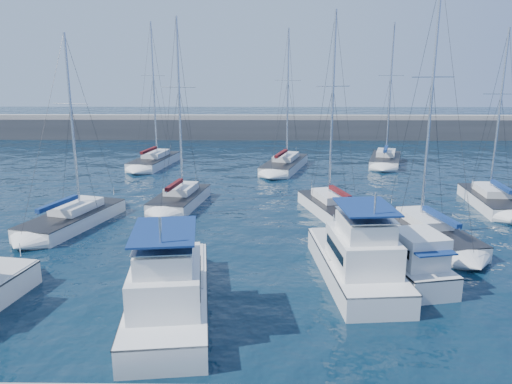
{
  "coord_description": "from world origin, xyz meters",
  "views": [
    {
      "loc": [
        -1.51,
        -24.21,
        10.8
      ],
      "look_at": [
        -1.91,
        6.35,
        3.0
      ],
      "focal_mm": 35.0,
      "sensor_mm": 36.0,
      "label": 1
    }
  ],
  "objects_px": {
    "motor_yacht_stbd_inner": "(358,261)",
    "sailboat_mid_c": "(332,206)",
    "sailboat_mid_d": "(427,231)",
    "sailboat_back_b": "(285,164)",
    "motor_yacht_stbd_outer": "(413,265)",
    "sailboat_mid_a": "(73,219)",
    "sailboat_mid_b": "(180,199)",
    "sailboat_back_c": "(385,160)",
    "sailboat_back_a": "(154,161)",
    "motor_yacht_port_inner": "(169,291)",
    "sailboat_mid_e": "(493,200)"
  },
  "relations": [
    {
      "from": "sailboat_mid_d",
      "to": "sailboat_back_c",
      "type": "distance_m",
      "value": 24.98
    },
    {
      "from": "motor_yacht_stbd_inner",
      "to": "sailboat_mid_d",
      "type": "relative_size",
      "value": 0.59
    },
    {
      "from": "sailboat_mid_b",
      "to": "sailboat_mid_d",
      "type": "height_order",
      "value": "sailboat_mid_d"
    },
    {
      "from": "motor_yacht_stbd_outer",
      "to": "sailboat_mid_d",
      "type": "relative_size",
      "value": 0.36
    },
    {
      "from": "sailboat_back_b",
      "to": "sailboat_back_a",
      "type": "bearing_deg",
      "value": -170.31
    },
    {
      "from": "motor_yacht_stbd_outer",
      "to": "sailboat_mid_c",
      "type": "relative_size",
      "value": 0.39
    },
    {
      "from": "motor_yacht_port_inner",
      "to": "motor_yacht_stbd_inner",
      "type": "bearing_deg",
      "value": 15.37
    },
    {
      "from": "sailboat_mid_d",
      "to": "motor_yacht_port_inner",
      "type": "bearing_deg",
      "value": -156.28
    },
    {
      "from": "sailboat_mid_c",
      "to": "sailboat_mid_e",
      "type": "relative_size",
      "value": 1.08
    },
    {
      "from": "sailboat_back_c",
      "to": "sailboat_mid_a",
      "type": "bearing_deg",
      "value": -123.96
    },
    {
      "from": "motor_yacht_port_inner",
      "to": "sailboat_mid_a",
      "type": "height_order",
      "value": "sailboat_mid_a"
    },
    {
      "from": "sailboat_back_b",
      "to": "motor_yacht_stbd_outer",
      "type": "bearing_deg",
      "value": -62.93
    },
    {
      "from": "sailboat_mid_c",
      "to": "sailboat_back_c",
      "type": "distance_m",
      "value": 20.91
    },
    {
      "from": "motor_yacht_stbd_inner",
      "to": "sailboat_mid_c",
      "type": "xyz_separation_m",
      "value": [
        0.38,
        12.16,
        -0.6
      ]
    },
    {
      "from": "sailboat_mid_b",
      "to": "sailboat_back_a",
      "type": "relative_size",
      "value": 0.94
    },
    {
      "from": "motor_yacht_stbd_outer",
      "to": "sailboat_mid_b",
      "type": "bearing_deg",
      "value": 123.47
    },
    {
      "from": "sailboat_mid_b",
      "to": "sailboat_back_c",
      "type": "xyz_separation_m",
      "value": [
        20.27,
        17.02,
        0.0
      ]
    },
    {
      "from": "motor_yacht_port_inner",
      "to": "sailboat_mid_a",
      "type": "distance_m",
      "value": 15.49
    },
    {
      "from": "motor_yacht_stbd_outer",
      "to": "sailboat_back_b",
      "type": "distance_m",
      "value": 29.02
    },
    {
      "from": "sailboat_mid_b",
      "to": "sailboat_back_a",
      "type": "distance_m",
      "value": 16.88
    },
    {
      "from": "sailboat_back_c",
      "to": "sailboat_back_b",
      "type": "bearing_deg",
      "value": -150.07
    },
    {
      "from": "sailboat_mid_d",
      "to": "sailboat_back_a",
      "type": "height_order",
      "value": "sailboat_mid_d"
    },
    {
      "from": "motor_yacht_stbd_inner",
      "to": "sailboat_back_c",
      "type": "bearing_deg",
      "value": 69.12
    },
    {
      "from": "sailboat_mid_d",
      "to": "sailboat_mid_c",
      "type": "bearing_deg",
      "value": 121.68
    },
    {
      "from": "motor_yacht_stbd_inner",
      "to": "sailboat_mid_b",
      "type": "height_order",
      "value": "sailboat_mid_b"
    },
    {
      "from": "sailboat_mid_b",
      "to": "sailboat_mid_d",
      "type": "bearing_deg",
      "value": -14.92
    },
    {
      "from": "sailboat_mid_b",
      "to": "motor_yacht_stbd_outer",
      "type": "bearing_deg",
      "value": -35.54
    },
    {
      "from": "motor_yacht_stbd_inner",
      "to": "sailboat_mid_a",
      "type": "distance_m",
      "value": 20.07
    },
    {
      "from": "motor_yacht_stbd_inner",
      "to": "sailboat_back_c",
      "type": "xyz_separation_m",
      "value": [
        8.89,
        31.26,
        -0.6
      ]
    },
    {
      "from": "sailboat_mid_a",
      "to": "sailboat_mid_c",
      "type": "height_order",
      "value": "sailboat_mid_c"
    },
    {
      "from": "motor_yacht_port_inner",
      "to": "sailboat_mid_d",
      "type": "distance_m",
      "value": 17.78
    },
    {
      "from": "sailboat_back_a",
      "to": "motor_yacht_stbd_inner",
      "type": "bearing_deg",
      "value": -50.58
    },
    {
      "from": "motor_yacht_stbd_outer",
      "to": "sailboat_mid_e",
      "type": "relative_size",
      "value": 0.42
    },
    {
      "from": "sailboat_mid_e",
      "to": "sailboat_mid_a",
      "type": "bearing_deg",
      "value": -166.62
    },
    {
      "from": "sailboat_mid_b",
      "to": "sailboat_back_b",
      "type": "height_order",
      "value": "sailboat_back_b"
    },
    {
      "from": "motor_yacht_stbd_inner",
      "to": "sailboat_back_b",
      "type": "distance_m",
      "value": 28.62
    },
    {
      "from": "sailboat_mid_d",
      "to": "sailboat_back_b",
      "type": "relative_size",
      "value": 1.09
    },
    {
      "from": "motor_yacht_stbd_inner",
      "to": "sailboat_mid_c",
      "type": "height_order",
      "value": "sailboat_mid_c"
    },
    {
      "from": "motor_yacht_port_inner",
      "to": "motor_yacht_stbd_inner",
      "type": "xyz_separation_m",
      "value": [
        8.98,
        3.64,
        0.0
      ]
    },
    {
      "from": "motor_yacht_port_inner",
      "to": "sailboat_mid_b",
      "type": "relative_size",
      "value": 0.73
    },
    {
      "from": "motor_yacht_port_inner",
      "to": "sailboat_mid_b",
      "type": "distance_m",
      "value": 18.05
    },
    {
      "from": "motor_yacht_stbd_outer",
      "to": "sailboat_back_c",
      "type": "height_order",
      "value": "sailboat_back_c"
    },
    {
      "from": "sailboat_back_b",
      "to": "motor_yacht_port_inner",
      "type": "bearing_deg",
      "value": -84.87
    },
    {
      "from": "motor_yacht_stbd_inner",
      "to": "sailboat_mid_b",
      "type": "relative_size",
      "value": 0.65
    },
    {
      "from": "motor_yacht_stbd_inner",
      "to": "sailboat_mid_d",
      "type": "xyz_separation_m",
      "value": [
        5.61,
        6.49,
        -0.6
      ]
    },
    {
      "from": "motor_yacht_stbd_inner",
      "to": "sailboat_back_b",
      "type": "xyz_separation_m",
      "value": [
        -2.5,
        28.5,
        -0.62
      ]
    },
    {
      "from": "sailboat_mid_c",
      "to": "sailboat_back_a",
      "type": "distance_m",
      "value": 24.92
    },
    {
      "from": "sailboat_mid_a",
      "to": "sailboat_mid_e",
      "type": "height_order",
      "value": "sailboat_mid_e"
    },
    {
      "from": "motor_yacht_stbd_inner",
      "to": "sailboat_mid_b",
      "type": "distance_m",
      "value": 18.24
    },
    {
      "from": "sailboat_mid_d",
      "to": "sailboat_back_a",
      "type": "bearing_deg",
      "value": 122.32
    }
  ]
}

